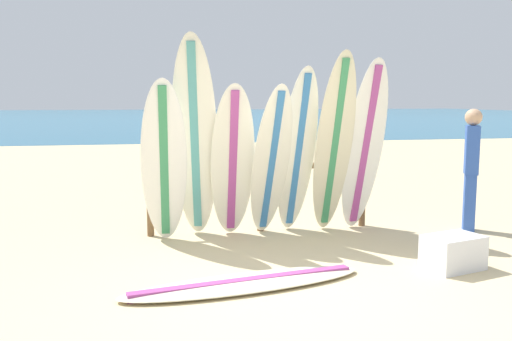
% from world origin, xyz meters
% --- Properties ---
extents(ground_plane, '(120.00, 120.00, 0.00)m').
position_xyz_m(ground_plane, '(0.00, 0.00, 0.00)').
color(ground_plane, '#D3BC8C').
extents(ocean_water, '(120.00, 80.00, 0.01)m').
position_xyz_m(ocean_water, '(0.00, 58.00, 0.00)').
color(ocean_water, '#196B93').
rests_on(ocean_water, ground).
extents(surfboard_rack, '(3.05, 0.09, 1.03)m').
position_xyz_m(surfboard_rack, '(0.12, 2.61, 0.68)').
color(surfboard_rack, brown).
rests_on(surfboard_rack, ground).
extents(surfboard_leaning_far_left, '(0.59, 0.64, 2.04)m').
position_xyz_m(surfboard_leaning_far_left, '(-1.18, 2.16, 1.02)').
color(surfboard_leaning_far_left, white).
rests_on(surfboard_leaning_far_left, ground).
extents(surfboard_leaning_left, '(0.70, 0.93, 2.58)m').
position_xyz_m(surfboard_leaning_left, '(-0.79, 2.31, 1.29)').
color(surfboard_leaning_left, white).
rests_on(surfboard_leaning_left, ground).
extents(surfboard_leaning_center_left, '(0.58, 0.69, 1.99)m').
position_xyz_m(surfboard_leaning_center_left, '(-0.32, 2.28, 1.00)').
color(surfboard_leaning_center_left, white).
rests_on(surfboard_leaning_center_left, ground).
extents(surfboard_leaning_center, '(0.57, 0.90, 1.99)m').
position_xyz_m(surfboard_leaning_center, '(0.16, 2.18, 0.99)').
color(surfboard_leaning_center, white).
rests_on(surfboard_leaning_center, ground).
extents(surfboard_leaning_center_right, '(0.58, 0.78, 2.21)m').
position_xyz_m(surfboard_leaning_center_right, '(0.55, 2.34, 1.11)').
color(surfboard_leaning_center_right, white).
rests_on(surfboard_leaning_center_right, ground).
extents(surfboard_leaning_right, '(0.51, 0.83, 2.40)m').
position_xyz_m(surfboard_leaning_right, '(1.01, 2.20, 1.20)').
color(surfboard_leaning_right, beige).
rests_on(surfboard_leaning_right, ground).
extents(surfboard_leaning_far_right, '(0.64, 0.75, 2.32)m').
position_xyz_m(surfboard_leaning_far_right, '(1.46, 2.28, 1.16)').
color(surfboard_leaning_far_right, white).
rests_on(surfboard_leaning_far_right, ground).
extents(surfboard_lying_on_sand, '(2.50, 1.00, 0.08)m').
position_xyz_m(surfboard_lying_on_sand, '(-0.50, 0.44, 0.04)').
color(surfboard_lying_on_sand, beige).
rests_on(surfboard_lying_on_sand, ground).
extents(beachgoer_standing, '(0.27, 0.31, 1.66)m').
position_xyz_m(beachgoer_standing, '(2.92, 2.06, 0.92)').
color(beachgoer_standing, '#3359B2').
rests_on(beachgoer_standing, ground).
extents(small_boat_offshore, '(2.36, 2.70, 0.71)m').
position_xyz_m(small_boat_offshore, '(3.44, 36.30, 0.26)').
color(small_boat_offshore, '#B22D28').
rests_on(small_boat_offshore, ocean_water).
extents(cooler_box, '(0.68, 0.54, 0.36)m').
position_xyz_m(cooler_box, '(1.76, 0.53, 0.18)').
color(cooler_box, white).
rests_on(cooler_box, ground).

